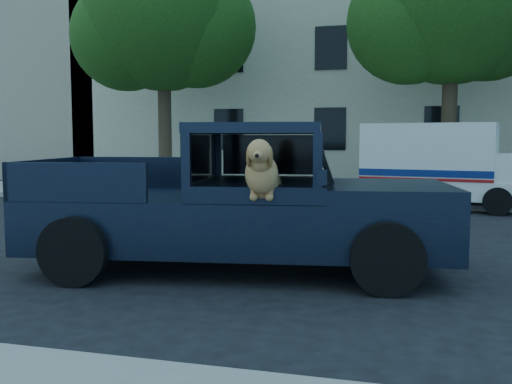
{
  "coord_description": "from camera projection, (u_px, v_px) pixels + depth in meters",
  "views": [
    {
      "loc": [
        3.84,
        -8.1,
        1.84
      ],
      "look_at": [
        1.94,
        -0.91,
        1.14
      ],
      "focal_mm": 40.0,
      "sensor_mm": 36.0,
      "label": 1
    }
  ],
  "objects": [
    {
      "name": "ground",
      "position": [
        152.0,
        256.0,
        8.94
      ],
      "size": [
        120.0,
        120.0,
        0.0
      ],
      "primitive_type": "plane",
      "color": "black",
      "rests_on": "ground"
    },
    {
      "name": "far_sidewalk",
      "position": [
        279.0,
        195.0,
        17.79
      ],
      "size": [
        60.0,
        4.0,
        0.15
      ],
      "primitive_type": "cube",
      "color": "gray",
      "rests_on": "ground"
    },
    {
      "name": "lane_stripes",
      "position": [
        313.0,
        228.0,
        11.7
      ],
      "size": [
        21.6,
        0.14,
        0.01
      ],
      "primitive_type": null,
      "color": "silver",
      "rests_on": "ground"
    },
    {
      "name": "street_tree_left",
      "position": [
        164.0,
        20.0,
        18.68
      ],
      "size": [
        6.0,
        5.2,
        8.6
      ],
      "color": "#332619",
      "rests_on": "ground"
    },
    {
      "name": "street_tree_mid",
      "position": [
        454.0,
        3.0,
        16.38
      ],
      "size": [
        6.0,
        5.2,
        8.6
      ],
      "color": "#332619",
      "rests_on": "ground"
    },
    {
      "name": "building_main",
      "position": [
        388.0,
        74.0,
        23.63
      ],
      "size": [
        26.0,
        6.0,
        9.0
      ],
      "primitive_type": "cube",
      "color": "beige",
      "rests_on": "ground"
    },
    {
      "name": "building_left",
      "position": [
        17.0,
        95.0,
        28.28
      ],
      "size": [
        12.0,
        6.0,
        8.0
      ],
      "primitive_type": "cube",
      "color": "tan",
      "rests_on": "ground"
    },
    {
      "name": "pickup_truck",
      "position": [
        232.0,
        221.0,
        7.97
      ],
      "size": [
        5.96,
        3.18,
        2.04
      ],
      "rotation": [
        0.0,
        0.0,
        0.14
      ],
      "color": "black",
      "rests_on": "ground"
    },
    {
      "name": "mail_truck",
      "position": [
        440.0,
        171.0,
        15.01
      ],
      "size": [
        4.35,
        2.7,
        2.23
      ],
      "rotation": [
        0.0,
        0.0,
        -0.18
      ],
      "color": "silver",
      "rests_on": "ground"
    }
  ]
}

